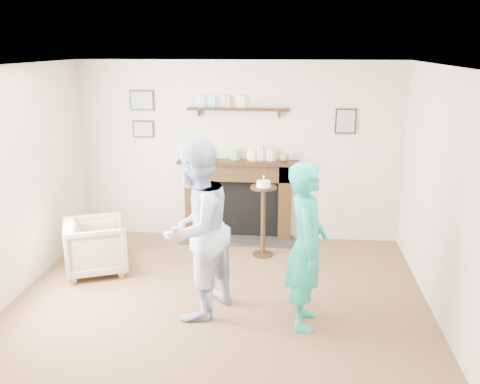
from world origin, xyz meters
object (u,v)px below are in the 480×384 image
Objects in this scene: armchair at (98,271)px; woman at (304,323)px; man at (197,312)px; pedestal_table at (263,207)px.

woman reaches higher than armchair.
man is (1.41, -0.91, 0.00)m from armchair.
woman is at bearing -73.50° from pedestal_table.
man is 1.87m from pedestal_table.
man reaches higher than woman.
pedestal_table is at bearing -175.85° from man.
armchair is at bearing -99.15° from man.
man is 1.11m from woman.
armchair is 2.71m from woman.
armchair is at bearing -159.68° from pedestal_table.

